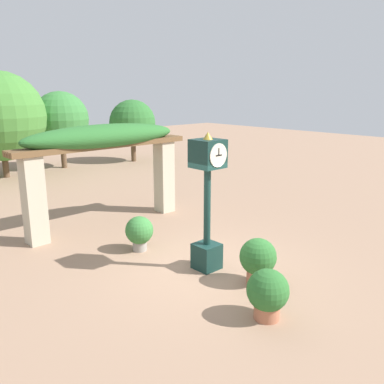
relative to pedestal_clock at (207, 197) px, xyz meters
name	(u,v)px	position (x,y,z in m)	size (l,w,h in m)	color
ground_plane	(206,268)	(-0.02, 0.02, -1.71)	(60.00, 60.00, 0.00)	#9E7A60
pedestal_clock	(207,197)	(0.00, 0.00, 0.00)	(0.62, 0.67, 3.16)	#14332D
pergola	(105,149)	(-0.02, 4.23, 0.65)	(5.53, 1.11, 3.07)	#BCB299
potted_plant_near_left	(258,259)	(0.26, -1.27, -1.15)	(0.79, 0.79, 1.00)	#B26B4C
potted_plant_near_right	(139,232)	(-0.50, 1.94, -1.20)	(0.72, 0.72, 0.91)	gray
potted_plant_far_left	(268,293)	(-0.71, -2.25, -1.20)	(0.77, 0.77, 0.94)	#B26B4C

